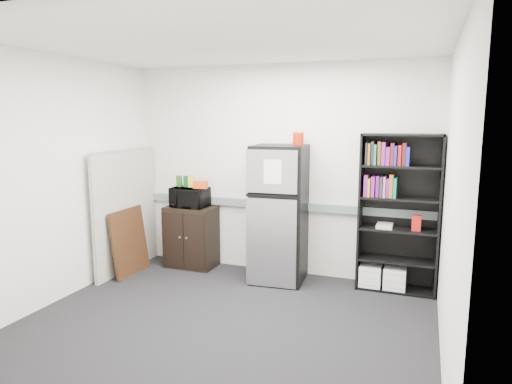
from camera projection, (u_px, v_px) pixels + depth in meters
floor at (224, 325)px, 4.52m from camera, size 4.00×4.00×0.00m
wall_back at (278, 170)px, 5.92m from camera, size 4.00×0.02×2.70m
wall_right at (452, 204)px, 3.61m from camera, size 0.02×3.50×2.70m
wall_left at (56, 180)px, 4.99m from camera, size 0.02×3.50×2.70m
ceiling at (220, 42)px, 4.08m from camera, size 4.00×3.50×0.02m
electrical_raceway at (277, 205)px, 5.96m from camera, size 3.92×0.05×0.10m
wall_note at (253, 154)px, 6.00m from camera, size 0.14×0.00×0.10m
bookshelf at (397, 210)px, 5.29m from camera, size 0.90×0.34×1.85m
cubicle_partition at (126, 211)px, 6.04m from camera, size 0.06×1.30×1.62m
cabinet at (191, 237)px, 6.24m from camera, size 0.67×0.45×0.84m
microwave at (190, 197)px, 6.14m from camera, size 0.48×0.33×0.26m
snack_box_a at (179, 181)px, 6.19m from camera, size 0.08×0.07×0.15m
snack_box_b at (186, 181)px, 6.16m from camera, size 0.08×0.07×0.15m
snack_box_c at (191, 182)px, 6.13m from camera, size 0.08×0.07×0.14m
snack_bag at (200, 185)px, 6.03m from camera, size 0.19×0.13×0.10m
refrigerator at (279, 214)px, 5.65m from camera, size 0.68×0.71×1.70m
coffee_can at (298, 137)px, 5.55m from camera, size 0.14×0.14×0.18m
framed_poster at (130, 242)px, 5.93m from camera, size 0.15×0.67×0.86m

